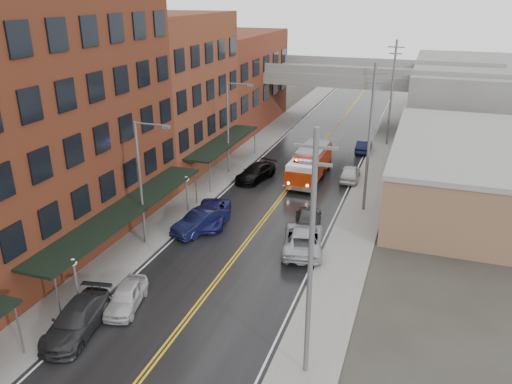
% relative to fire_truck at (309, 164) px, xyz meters
% --- Properties ---
extents(road, '(11.00, 160.00, 0.02)m').
position_rel_fire_truck_xyz_m(road, '(-1.24, -10.69, -1.59)').
color(road, black).
rests_on(road, ground).
extents(sidewalk_left, '(3.00, 160.00, 0.15)m').
position_rel_fire_truck_xyz_m(sidewalk_left, '(-8.54, -10.69, -1.53)').
color(sidewalk_left, slate).
rests_on(sidewalk_left, ground).
extents(sidewalk_right, '(3.00, 160.00, 0.15)m').
position_rel_fire_truck_xyz_m(sidewalk_right, '(6.06, -10.69, -1.53)').
color(sidewalk_right, slate).
rests_on(sidewalk_right, ground).
extents(curb_left, '(0.30, 160.00, 0.15)m').
position_rel_fire_truck_xyz_m(curb_left, '(-6.89, -10.69, -1.53)').
color(curb_left, gray).
rests_on(curb_left, ground).
extents(curb_right, '(0.30, 160.00, 0.15)m').
position_rel_fire_truck_xyz_m(curb_right, '(4.41, -10.69, -1.53)').
color(curb_right, gray).
rests_on(curb_right, ground).
extents(brick_building_b, '(9.00, 20.00, 18.00)m').
position_rel_fire_truck_xyz_m(brick_building_b, '(-14.54, -17.69, 7.40)').
color(brick_building_b, '#522415').
rests_on(brick_building_b, ground).
extents(brick_building_c, '(9.00, 15.00, 15.00)m').
position_rel_fire_truck_xyz_m(brick_building_c, '(-14.54, -0.19, 5.90)').
color(brick_building_c, brown).
rests_on(brick_building_c, ground).
extents(brick_building_far, '(9.00, 20.00, 12.00)m').
position_rel_fire_truck_xyz_m(brick_building_far, '(-14.54, 17.31, 4.40)').
color(brick_building_far, maroon).
rests_on(brick_building_far, ground).
extents(tan_building, '(14.00, 22.00, 5.00)m').
position_rel_fire_truck_xyz_m(tan_building, '(14.76, -0.69, 0.90)').
color(tan_building, '#846447').
rests_on(tan_building, ground).
extents(right_far_block, '(18.00, 30.00, 8.00)m').
position_rel_fire_truck_xyz_m(right_far_block, '(16.76, 29.31, 2.40)').
color(right_far_block, slate).
rests_on(right_far_block, ground).
extents(awning_1, '(2.60, 18.00, 3.09)m').
position_rel_fire_truck_xyz_m(awning_1, '(-8.73, -17.69, 1.39)').
color(awning_1, black).
rests_on(awning_1, ground).
extents(awning_2, '(2.60, 13.00, 3.09)m').
position_rel_fire_truck_xyz_m(awning_2, '(-8.73, -0.19, 1.38)').
color(awning_2, black).
rests_on(awning_2, ground).
extents(globe_lamp_1, '(0.44, 0.44, 3.12)m').
position_rel_fire_truck_xyz_m(globe_lamp_1, '(-7.64, -24.69, 0.71)').
color(globe_lamp_1, '#59595B').
rests_on(globe_lamp_1, ground).
extents(globe_lamp_2, '(0.44, 0.44, 3.12)m').
position_rel_fire_truck_xyz_m(globe_lamp_2, '(-7.64, -10.69, 0.71)').
color(globe_lamp_2, '#59595B').
rests_on(globe_lamp_2, ground).
extents(street_lamp_1, '(2.64, 0.22, 9.00)m').
position_rel_fire_truck_xyz_m(street_lamp_1, '(-7.78, -16.69, 3.58)').
color(street_lamp_1, '#59595B').
rests_on(street_lamp_1, ground).
extents(street_lamp_2, '(2.64, 0.22, 9.00)m').
position_rel_fire_truck_xyz_m(street_lamp_2, '(-7.78, -0.69, 3.58)').
color(street_lamp_2, '#59595B').
rests_on(street_lamp_2, ground).
extents(utility_pole_0, '(1.80, 0.24, 12.00)m').
position_rel_fire_truck_xyz_m(utility_pole_0, '(5.96, -25.69, 4.70)').
color(utility_pole_0, '#59595B').
rests_on(utility_pole_0, ground).
extents(utility_pole_1, '(1.80, 0.24, 12.00)m').
position_rel_fire_truck_xyz_m(utility_pole_1, '(5.96, -5.69, 4.70)').
color(utility_pole_1, '#59595B').
rests_on(utility_pole_1, ground).
extents(utility_pole_2, '(1.80, 0.24, 12.00)m').
position_rel_fire_truck_xyz_m(utility_pole_2, '(5.96, 14.31, 4.70)').
color(utility_pole_2, '#59595B').
rests_on(utility_pole_2, ground).
extents(overpass, '(40.00, 10.00, 7.50)m').
position_rel_fire_truck_xyz_m(overpass, '(-1.24, 21.31, 4.38)').
color(overpass, slate).
rests_on(overpass, ground).
extents(fire_truck, '(3.40, 8.15, 2.96)m').
position_rel_fire_truck_xyz_m(fire_truck, '(0.00, 0.00, 0.00)').
color(fire_truck, '#B32908').
rests_on(fire_truck, ground).
extents(parked_car_left_3, '(2.97, 5.52, 1.52)m').
position_rel_fire_truck_xyz_m(parked_car_left_3, '(-6.24, -26.65, -0.84)').
color(parked_car_left_3, '#262629').
rests_on(parked_car_left_3, ground).
extents(parked_car_left_4, '(2.46, 4.28, 1.37)m').
position_rel_fire_truck_xyz_m(parked_car_left_4, '(-5.03, -23.83, -0.92)').
color(parked_car_left_4, '#B4B4B4').
rests_on(parked_car_left_4, ground).
extents(parked_car_left_5, '(3.21, 5.16, 1.61)m').
position_rel_fire_truck_xyz_m(parked_car_left_5, '(-5.18, -13.49, -0.80)').
color(parked_car_left_5, black).
rests_on(parked_car_left_5, ground).
extents(parked_car_left_6, '(3.45, 5.65, 1.47)m').
position_rel_fire_truck_xyz_m(parked_car_left_6, '(-5.03, -11.89, -0.87)').
color(parked_car_left_6, '#14154E').
rests_on(parked_car_left_6, ground).
extents(parked_car_left_7, '(3.25, 5.47, 1.49)m').
position_rel_fire_truck_xyz_m(parked_car_left_7, '(-4.84, -1.70, -0.86)').
color(parked_car_left_7, black).
rests_on(parked_car_left_7, ground).
extents(parked_car_right_0, '(3.85, 6.30, 1.63)m').
position_rel_fire_truck_xyz_m(parked_car_right_0, '(2.84, -13.80, -0.79)').
color(parked_car_right_0, '#A0A4A8').
rests_on(parked_car_right_0, ground).
extents(parked_car_right_1, '(3.00, 5.27, 1.44)m').
position_rel_fire_truck_xyz_m(parked_car_right_1, '(2.36, -10.24, -0.88)').
color(parked_car_right_1, '#2B2B2E').
rests_on(parked_car_right_1, ground).
extents(parked_car_right_2, '(1.97, 4.41, 1.47)m').
position_rel_fire_truck_xyz_m(parked_car_right_2, '(3.76, 1.11, -0.86)').
color(parked_car_right_2, silver).
rests_on(parked_car_right_2, ground).
extents(parked_car_right_3, '(1.49, 4.20, 1.38)m').
position_rel_fire_truck_xyz_m(parked_car_right_3, '(3.76, 10.66, -0.91)').
color(parked_car_right_3, black).
rests_on(parked_car_right_3, ground).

